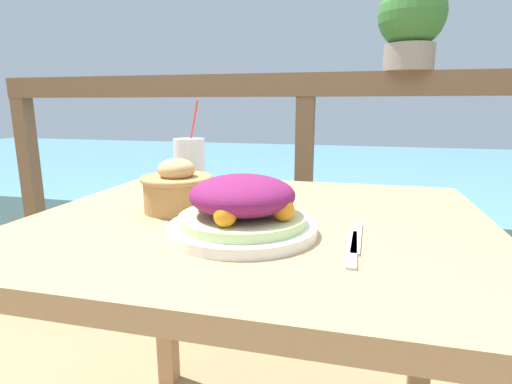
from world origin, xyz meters
TOP-DOWN VIEW (x-y plane):
  - patio_table at (0.00, 0.00)m, footprint 0.98×0.86m
  - railing_fence at (0.00, 0.80)m, footprint 2.80×0.08m
  - sea_backdrop at (0.00, 3.30)m, footprint 12.00×4.00m
  - salad_plate at (0.00, -0.13)m, footprint 0.28×0.28m
  - drink_glass at (-0.23, 0.17)m, footprint 0.08×0.08m
  - bread_basket at (-0.19, 0.00)m, footprint 0.17×0.17m
  - potted_plant at (0.37, 0.80)m, footprint 0.24×0.24m
  - fork at (0.20, -0.17)m, footprint 0.02×0.18m
  - knife at (0.21, -0.11)m, footprint 0.02×0.18m

SIDE VIEW (x-z plane):
  - sea_backdrop at x=0.00m, z-range 0.00..0.41m
  - patio_table at x=0.00m, z-range 0.27..1.04m
  - fork at x=0.20m, z-range 0.77..0.78m
  - knife at x=0.21m, z-range 0.77..0.78m
  - salad_plate at x=0.00m, z-range 0.76..0.88m
  - bread_basket at x=-0.19m, z-range 0.76..0.88m
  - railing_fence at x=0.00m, z-range 0.28..1.41m
  - drink_glass at x=-0.23m, z-range 0.72..0.97m
  - potted_plant at x=0.37m, z-range 1.14..1.46m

